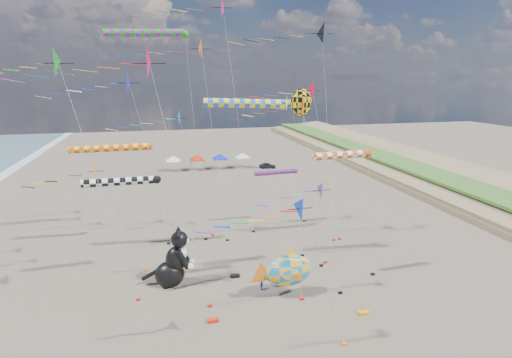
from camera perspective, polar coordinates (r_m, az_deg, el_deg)
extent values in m
plane|color=brown|center=(32.55, 4.68, -22.33)|extent=(260.00, 260.00, 0.00)
cone|color=black|center=(45.92, 10.19, 19.78)|extent=(2.32, 2.49, 2.56)
cylinder|color=#B2B2B2|center=(46.68, 10.63, 4.91)|extent=(1.95, 0.02, 23.95)
cube|color=black|center=(50.34, 11.02, -8.52)|extent=(0.36, 0.24, 0.20)
cone|color=orange|center=(40.28, -19.22, 1.30)|extent=(1.52, 1.63, 1.68)
cylinder|color=#B2B2B2|center=(41.69, -17.25, -5.92)|extent=(2.01, 0.02, 10.89)
cube|color=black|center=(43.71, -15.40, -12.45)|extent=(0.36, 0.24, 0.20)
cone|color=#0736B8|center=(27.03, 10.14, -3.61)|extent=(1.70, 1.82, 1.88)
cylinder|color=#B2B2B2|center=(29.58, 11.39, -13.82)|extent=(1.93, 0.02, 11.19)
cube|color=black|center=(32.86, 12.51, -22.04)|extent=(0.36, 0.24, 0.20)
cone|color=#1E2AC8|center=(38.03, -15.52, 13.15)|extent=(2.08, 2.23, 2.29)
cylinder|color=#B2B2B2|center=(39.29, -12.66, -0.67)|extent=(2.71, 0.02, 18.97)
cube|color=black|center=(42.67, -10.11, -12.82)|extent=(0.36, 0.24, 0.20)
cone|color=orange|center=(45.41, -6.78, 18.12)|extent=(2.22, 2.38, 2.45)
cylinder|color=#B2B2B2|center=(46.14, -5.35, 4.07)|extent=(1.66, 0.02, 22.49)
cube|color=black|center=(49.46, -4.10, -8.70)|extent=(0.36, 0.24, 0.20)
cone|color=#E90B3B|center=(46.04, 10.38, 12.39)|extent=(2.18, 2.34, 2.41)
cylinder|color=#B2B2B2|center=(47.64, 11.17, 1.45)|extent=(2.33, 0.02, 18.05)
cube|color=black|center=(50.80, 11.88, -8.34)|extent=(0.36, 0.24, 0.20)
cone|color=#188724|center=(34.21, -25.74, 14.81)|extent=(2.35, 2.51, 2.59)
cylinder|color=#B2B2B2|center=(35.08, -20.83, -1.76)|extent=(3.93, 0.02, 20.51)
cube|color=black|center=(38.79, -16.48, -16.17)|extent=(0.36, 0.24, 0.20)
cone|color=#E6159D|center=(48.39, -3.21, 23.33)|extent=(2.48, 2.65, 2.73)
cylinder|color=#B2B2B2|center=(48.37, -1.68, 7.30)|extent=(2.25, 0.02, 27.00)
cube|color=black|center=(51.97, -0.36, -7.49)|extent=(0.36, 0.24, 0.20)
cone|color=orange|center=(39.43, 8.44, 10.31)|extent=(2.04, 2.18, 2.25)
cylinder|color=#B2B2B2|center=(41.20, 9.20, -1.40)|extent=(1.85, 0.02, 16.75)
cube|color=black|center=(44.47, 9.88, -11.64)|extent=(0.36, 0.24, 0.20)
cone|color=#722197|center=(34.33, 9.39, -1.55)|extent=(1.67, 1.78, 1.84)
cylinder|color=#B2B2B2|center=(36.46, 10.72, -9.11)|extent=(2.28, 0.02, 10.14)
cube|color=black|center=(39.11, 11.93, -15.60)|extent=(0.36, 0.24, 0.20)
cone|color=#DA144A|center=(31.01, -13.95, 15.77)|extent=(2.40, 2.57, 2.65)
cylinder|color=#B2B2B2|center=(32.38, -9.97, -2.42)|extent=(3.30, 0.02, 20.41)
cube|color=black|center=(36.67, -6.59, -17.55)|extent=(0.36, 0.24, 0.20)
cone|color=#1792BF|center=(47.24, -10.27, 8.57)|extent=(1.94, 2.08, 2.15)
cylinder|color=#B2B2B2|center=(48.63, -8.15, -0.09)|extent=(2.97, 0.02, 14.87)
cube|color=black|center=(51.07, -6.20, -7.98)|extent=(0.36, 0.24, 0.20)
cylinder|color=red|center=(46.57, -20.21, 4.15)|extent=(8.36, 0.77, 0.77)
sphere|color=red|center=(46.27, -15.05, 4.48)|extent=(0.81, 0.81, 0.81)
cylinder|color=#B2B2B2|center=(47.59, -13.69, -2.53)|extent=(1.52, 0.02, 11.89)
cube|color=black|center=(49.55, -12.41, -8.97)|extent=(0.36, 0.24, 0.20)
cylinder|color=#CB470E|center=(37.18, 12.04, 3.38)|extent=(5.40, 0.71, 0.71)
sphere|color=#CB470E|center=(38.42, 15.68, 3.50)|extent=(0.74, 0.74, 0.74)
cylinder|color=#B2B2B2|center=(40.37, 16.02, -5.24)|extent=(1.52, 0.02, 12.55)
cube|color=black|center=(43.12, 16.34, -12.90)|extent=(0.36, 0.24, 0.20)
cylinder|color=blue|center=(39.76, -0.93, 10.76)|extent=(8.95, 0.88, 0.88)
sphere|color=blue|center=(40.98, 5.30, 10.81)|extent=(0.92, 0.92, 0.92)
cylinder|color=#B2B2B2|center=(42.58, 5.99, -0.64)|extent=(1.52, 0.02, 16.94)
cube|color=black|center=(45.69, 6.62, -10.78)|extent=(0.36, 0.24, 0.20)
cylinder|color=black|center=(38.65, -18.88, -0.34)|extent=(6.60, 0.75, 0.75)
sphere|color=black|center=(38.46, -13.98, -0.05)|extent=(0.79, 0.79, 0.79)
cylinder|color=#B2B2B2|center=(39.99, -12.47, -7.05)|extent=(1.52, 0.02, 10.14)
cube|color=black|center=(42.03, -11.05, -13.31)|extent=(0.36, 0.24, 0.20)
cylinder|color=#198D1A|center=(46.11, -15.58, 19.45)|extent=(8.32, 0.85, 0.85)
sphere|color=#198D1A|center=(46.22, -10.10, 19.72)|extent=(0.89, 0.89, 0.89)
cylinder|color=#B2B2B2|center=(46.65, -8.54, 4.98)|extent=(1.52, 0.02, 23.92)
cube|color=black|center=(50.00, -7.17, -8.51)|extent=(0.36, 0.24, 0.20)
cylinder|color=#C20D3D|center=(52.59, 2.78, 0.98)|extent=(5.60, 0.65, 0.65)
sphere|color=#C20D3D|center=(53.44, 5.66, 1.14)|extent=(0.68, 0.68, 0.68)
cylinder|color=#B2B2B2|center=(54.62, 6.31, -2.54)|extent=(1.52, 0.02, 7.30)
cube|color=black|center=(55.99, 6.93, -5.96)|extent=(0.36, 0.24, 0.20)
ellipsoid|color=yellow|center=(40.41, 6.51, 10.83)|extent=(2.20, 0.40, 2.64)
cone|color=yellow|center=(39.92, 4.45, 10.83)|extent=(0.12, 1.80, 1.80)
cylinder|color=#B2B2B2|center=(41.23, 7.96, -1.16)|extent=(2.03, 2.03, 17.01)
cube|color=black|center=(43.72, 9.31, -12.09)|extent=(0.36, 0.24, 0.20)
ellipsoid|color=#1580CF|center=(36.98, 4.63, -12.89)|extent=(4.61, 2.12, 2.99)
cone|color=orange|center=(36.33, 0.63, -13.37)|extent=(2.20, 0.28, 2.20)
cone|color=yellow|center=(36.38, 4.98, -10.75)|extent=(1.60, 0.22, 1.60)
cylinder|color=#B2B2B2|center=(37.61, 6.48, -15.05)|extent=(0.24, 1.04, 2.04)
cube|color=red|center=(37.63, 6.56, -16.64)|extent=(0.36, 0.24, 0.20)
imported|color=#94959E|center=(39.03, 2.55, -14.14)|extent=(0.62, 0.43, 1.63)
imported|color=#1F824B|center=(40.71, 1.58, -13.30)|extent=(0.60, 0.52, 1.07)
imported|color=#2134AD|center=(38.72, 0.81, -14.91)|extent=(0.51, 0.62, 0.99)
cube|color=orange|center=(36.58, 15.13, -17.99)|extent=(0.90, 0.44, 0.30)
cube|color=red|center=(34.72, -6.20, -19.45)|extent=(0.90, 0.44, 0.30)
cube|color=black|center=(41.07, -3.02, -13.66)|extent=(0.90, 0.44, 0.30)
cube|color=white|center=(86.46, -11.72, 2.57)|extent=(3.00, 3.00, 0.15)
pyramid|color=white|center=(86.26, -11.75, 3.25)|extent=(4.20, 4.20, 1.00)
cylinder|color=#999999|center=(85.40, -12.52, 1.59)|extent=(0.08, 0.08, 2.20)
cylinder|color=#999999|center=(85.47, -10.77, 1.69)|extent=(0.08, 0.08, 2.20)
cylinder|color=#999999|center=(87.94, -12.56, 1.95)|extent=(0.08, 0.08, 2.20)
cylinder|color=#999999|center=(88.01, -10.87, 2.05)|extent=(0.08, 0.08, 2.20)
cube|color=red|center=(86.75, -8.42, 2.75)|extent=(3.00, 3.00, 0.15)
pyramid|color=red|center=(86.55, -8.44, 3.43)|extent=(4.20, 4.20, 1.00)
cylinder|color=#999999|center=(85.62, -9.17, 1.78)|extent=(0.08, 0.08, 2.20)
cylinder|color=#999999|center=(85.84, -7.44, 1.88)|extent=(0.08, 0.08, 2.20)
cylinder|color=#999999|center=(88.15, -9.31, 2.14)|extent=(0.08, 0.08, 2.20)
cylinder|color=#999999|center=(88.37, -7.63, 2.23)|extent=(0.08, 0.08, 2.20)
cube|color=#1321C5|center=(87.33, -5.15, 2.92)|extent=(3.00, 3.00, 0.15)
pyramid|color=#1321C5|center=(87.13, -5.16, 3.60)|extent=(4.20, 4.20, 1.00)
cylinder|color=#999999|center=(86.12, -5.86, 1.96)|extent=(0.08, 0.08, 2.20)
cylinder|color=#999999|center=(86.50, -4.15, 2.06)|extent=(0.08, 0.08, 2.20)
cylinder|color=#999999|center=(88.64, -6.09, 2.31)|extent=(0.08, 0.08, 2.20)
cylinder|color=#999999|center=(89.01, -4.43, 2.40)|extent=(0.08, 0.08, 2.20)
cube|color=silver|center=(88.18, -1.93, 3.08)|extent=(3.00, 3.00, 0.15)
pyramid|color=silver|center=(87.98, -1.94, 3.76)|extent=(4.20, 4.20, 1.00)
cylinder|color=#999999|center=(86.92, -2.59, 2.14)|extent=(0.08, 0.08, 2.20)
cylinder|color=#999999|center=(87.44, -0.92, 2.23)|extent=(0.08, 0.08, 2.20)
cylinder|color=#999999|center=(89.41, -2.91, 2.48)|extent=(0.08, 0.08, 2.20)
cylinder|color=#999999|center=(89.92, -1.28, 2.56)|extent=(0.08, 0.08, 2.20)
imported|color=#26262D|center=(87.79, 1.65, 1.95)|extent=(3.88, 2.18, 1.25)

